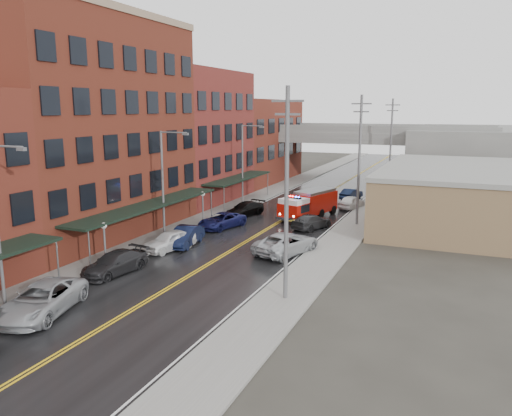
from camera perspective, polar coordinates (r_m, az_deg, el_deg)
The scene contains 31 objects.
road at distance 45.02m, azimuth 1.11°, elevation -2.54°, with size 11.00×160.00×0.02m, color black.
sidewalk_left at distance 48.11m, azimuth -7.00°, elevation -1.64°, with size 3.00×160.00×0.15m, color slate.
sidewalk_right at distance 42.93m, azimuth 10.21°, elevation -3.33°, with size 3.00×160.00×0.15m, color slate.
curb_left at distance 47.33m, azimuth -5.26°, elevation -1.82°, with size 0.30×160.00×0.15m, color gray.
curb_right at distance 43.30m, azimuth 8.08°, elevation -3.13°, with size 0.30×160.00×0.15m, color gray.
brick_building_b at distance 44.73m, azimuth -18.59°, elevation 8.44°, with size 9.00×20.00×18.00m, color #5F2619.
brick_building_c at distance 59.08m, azimuth -7.18°, elevation 8.05°, with size 9.00×15.00×15.00m, color maroon.
brick_building_far at distance 74.82m, azimuth -0.40°, elevation 7.67°, with size 9.00×20.00×12.00m, color maroon.
tan_building at distance 51.29m, azimuth 22.35°, elevation 1.16°, with size 14.00×22.00×5.00m, color #826246.
right_far_block at distance 80.92m, azimuth 24.17°, elevation 5.54°, with size 18.00×30.00×8.00m, color slate.
awning_1 at distance 41.83m, azimuth -12.08°, elevation 0.31°, with size 2.60×18.00×3.09m.
awning_2 at distance 56.86m, azimuth -1.98°, elevation 3.43°, with size 2.60×13.00×3.09m.
globe_lamp_1 at distance 35.91m, azimuth -16.96°, elevation -2.86°, with size 0.44×0.44×3.12m.
globe_lamp_2 at distance 47.23m, azimuth -6.11°, elevation 0.91°, with size 0.44×0.44×3.12m.
street_lamp_1 at distance 41.77m, azimuth -10.35°, elevation 3.42°, with size 2.64×0.22×9.00m.
street_lamp_2 at distance 55.75m, azimuth -1.33°, elevation 5.55°, with size 2.64×0.22×9.00m.
utility_pole_0 at distance 27.50m, azimuth 3.51°, elevation 1.87°, with size 1.80×0.24×12.00m.
utility_pole_1 at distance 46.70m, azimuth 11.73°, elevation 5.57°, with size 1.80×0.24×12.00m.
utility_pole_2 at distance 66.37m, azimuth 15.14°, elevation 7.07°, with size 1.80×0.24×12.00m.
overpass at distance 74.54m, azimuth 10.36°, elevation 7.46°, with size 40.00×10.00×7.50m.
fire_truck at distance 50.04m, azimuth 6.00°, elevation 0.52°, with size 4.55×7.76×2.70m.
parked_car_left_2 at distance 29.27m, azimuth -23.27°, elevation -9.60°, with size 2.72×5.90×1.64m, color #979A9E.
parked_car_left_3 at distance 34.56m, azimuth -15.85°, elevation -6.09°, with size 2.03×4.98×1.45m, color black.
parked_car_left_4 at distance 39.18m, azimuth -9.85°, elevation -3.69°, with size 1.82×4.51×1.54m, color silver.
parked_car_left_5 at distance 40.32m, azimuth -8.08°, elevation -3.21°, with size 1.62×4.63×1.53m, color black.
parked_car_left_6 at distance 45.82m, azimuth -3.94°, elevation -1.44°, with size 2.30×4.99×1.39m, color #121545.
parked_car_left_7 at distance 50.78m, azimuth -1.28°, elevation -0.14°, with size 1.97×4.85×1.41m, color black.
parked_car_right_0 at distance 37.78m, azimuth 3.53°, elevation -4.03°, with size 2.70×5.85×1.63m, color #A5A8AD.
parked_car_right_1 at distance 45.75m, azimuth 6.37°, elevation -1.55°, with size 1.85×4.56×1.32m, color #292A2C.
parked_car_right_2 at distance 55.50m, azimuth 10.85°, elevation 0.67°, with size 1.71×4.25×1.45m, color white.
parked_car_right_3 at distance 61.14m, azimuth 10.83°, elevation 1.59°, with size 1.41×4.03×1.33m, color black.
Camera 1 is at (16.15, -10.61, 10.83)m, focal length 35.00 mm.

